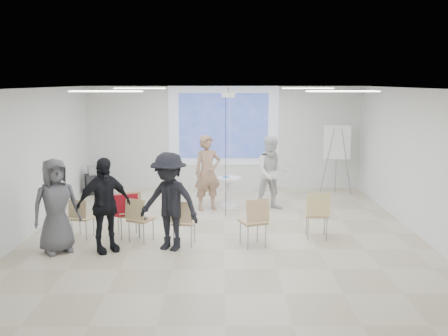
{
  "coord_description": "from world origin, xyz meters",
  "views": [
    {
      "loc": [
        -0.04,
        -10.02,
        3.14
      ],
      "look_at": [
        0.0,
        0.8,
        1.25
      ],
      "focal_mm": 40.0,
      "sensor_mm": 36.0,
      "label": 1
    }
  ],
  "objects_px": {
    "chair_right_far": "(317,211)",
    "audience_outer": "(56,200)",
    "player_left": "(207,168)",
    "av_cart": "(95,181)",
    "chair_far_left": "(81,215)",
    "audience_left": "(104,198)",
    "audience_mid": "(169,195)",
    "chair_left_mid": "(129,210)",
    "chair_right_inner": "(255,218)",
    "laptop": "(141,217)",
    "chair_center": "(183,219)",
    "player_right": "(272,169)",
    "flipchart_easel": "(337,141)",
    "chair_left_inner": "(139,216)",
    "pedestal_table": "(229,190)"
  },
  "relations": [
    {
      "from": "player_left",
      "to": "audience_left",
      "type": "distance_m",
      "value": 3.57
    },
    {
      "from": "chair_center",
      "to": "chair_right_far",
      "type": "xyz_separation_m",
      "value": [
        2.65,
        0.42,
        0.04
      ]
    },
    {
      "from": "player_left",
      "to": "av_cart",
      "type": "bearing_deg",
      "value": 130.12
    },
    {
      "from": "player_left",
      "to": "flipchart_easel",
      "type": "height_order",
      "value": "player_left"
    },
    {
      "from": "av_cart",
      "to": "audience_outer",
      "type": "bearing_deg",
      "value": -107.91
    },
    {
      "from": "audience_left",
      "to": "audience_outer",
      "type": "xyz_separation_m",
      "value": [
        -0.88,
        -0.03,
        -0.03
      ]
    },
    {
      "from": "audience_left",
      "to": "av_cart",
      "type": "distance_m",
      "value": 5.07
    },
    {
      "from": "chair_far_left",
      "to": "chair_right_far",
      "type": "relative_size",
      "value": 0.84
    },
    {
      "from": "chair_left_mid",
      "to": "audience_outer",
      "type": "xyz_separation_m",
      "value": [
        -1.18,
        -0.84,
        0.41
      ]
    },
    {
      "from": "chair_left_inner",
      "to": "chair_right_inner",
      "type": "bearing_deg",
      "value": 16.78
    },
    {
      "from": "player_left",
      "to": "chair_left_mid",
      "type": "height_order",
      "value": "player_left"
    },
    {
      "from": "chair_far_left",
      "to": "chair_left_mid",
      "type": "distance_m",
      "value": 0.98
    },
    {
      "from": "chair_right_far",
      "to": "audience_mid",
      "type": "xyz_separation_m",
      "value": [
        -2.89,
        -0.61,
        0.47
      ]
    },
    {
      "from": "laptop",
      "to": "flipchart_easel",
      "type": "height_order",
      "value": "flipchart_easel"
    },
    {
      "from": "audience_mid",
      "to": "av_cart",
      "type": "bearing_deg",
      "value": 142.19
    },
    {
      "from": "audience_left",
      "to": "audience_mid",
      "type": "xyz_separation_m",
      "value": [
        1.19,
        0.11,
        0.03
      ]
    },
    {
      "from": "audience_left",
      "to": "audience_mid",
      "type": "relative_size",
      "value": 0.97
    },
    {
      "from": "chair_center",
      "to": "player_left",
      "type": "bearing_deg",
      "value": 89.0
    },
    {
      "from": "pedestal_table",
      "to": "player_left",
      "type": "height_order",
      "value": "player_left"
    },
    {
      "from": "chair_left_mid",
      "to": "chair_right_inner",
      "type": "xyz_separation_m",
      "value": [
        2.49,
        -0.61,
        0.0
      ]
    },
    {
      "from": "player_right",
      "to": "chair_far_left",
      "type": "bearing_deg",
      "value": -158.02
    },
    {
      "from": "audience_mid",
      "to": "av_cart",
      "type": "height_order",
      "value": "audience_mid"
    },
    {
      "from": "chair_far_left",
      "to": "audience_mid",
      "type": "bearing_deg",
      "value": -6.68
    },
    {
      "from": "player_left",
      "to": "laptop",
      "type": "xyz_separation_m",
      "value": [
        -1.25,
        -2.46,
        -0.57
      ]
    },
    {
      "from": "chair_right_inner",
      "to": "chair_center",
      "type": "bearing_deg",
      "value": 154.98
    },
    {
      "from": "av_cart",
      "to": "player_left",
      "type": "bearing_deg",
      "value": -52.81
    },
    {
      "from": "player_left",
      "to": "audience_outer",
      "type": "bearing_deg",
      "value": -152.19
    },
    {
      "from": "chair_left_mid",
      "to": "chair_right_far",
      "type": "height_order",
      "value": "chair_right_far"
    },
    {
      "from": "chair_left_inner",
      "to": "av_cart",
      "type": "height_order",
      "value": "chair_left_inner"
    },
    {
      "from": "player_right",
      "to": "chair_right_inner",
      "type": "bearing_deg",
      "value": -109.73
    },
    {
      "from": "pedestal_table",
      "to": "chair_left_mid",
      "type": "xyz_separation_m",
      "value": [
        -2.05,
        -2.53,
        0.14
      ]
    },
    {
      "from": "chair_far_left",
      "to": "laptop",
      "type": "xyz_separation_m",
      "value": [
        1.24,
        -0.17,
        -0.0
      ]
    },
    {
      "from": "audience_outer",
      "to": "av_cart",
      "type": "bearing_deg",
      "value": 61.57
    },
    {
      "from": "flipchart_easel",
      "to": "audience_outer",
      "type": "bearing_deg",
      "value": -131.66
    },
    {
      "from": "chair_right_inner",
      "to": "flipchart_easel",
      "type": "bearing_deg",
      "value": 39.94
    },
    {
      "from": "chair_right_far",
      "to": "laptop",
      "type": "distance_m",
      "value": 3.51
    },
    {
      "from": "chair_right_far",
      "to": "audience_outer",
      "type": "height_order",
      "value": "audience_outer"
    },
    {
      "from": "chair_left_inner",
      "to": "chair_center",
      "type": "distance_m",
      "value": 0.92
    },
    {
      "from": "audience_mid",
      "to": "audience_outer",
      "type": "bearing_deg",
      "value": -152.93
    },
    {
      "from": "player_left",
      "to": "player_right",
      "type": "bearing_deg",
      "value": -19.36
    },
    {
      "from": "laptop",
      "to": "audience_outer",
      "type": "relative_size",
      "value": 0.17
    },
    {
      "from": "chair_left_inner",
      "to": "laptop",
      "type": "relative_size",
      "value": 2.73
    },
    {
      "from": "chair_right_far",
      "to": "chair_left_inner",
      "type": "bearing_deg",
      "value": -172.14
    },
    {
      "from": "chair_center",
      "to": "chair_right_far",
      "type": "bearing_deg",
      "value": 15.96
    },
    {
      "from": "chair_center",
      "to": "player_right",
      "type": "bearing_deg",
      "value": 61.85
    },
    {
      "from": "chair_right_inner",
      "to": "chair_right_far",
      "type": "relative_size",
      "value": 1.0
    },
    {
      "from": "pedestal_table",
      "to": "flipchart_easel",
      "type": "distance_m",
      "value": 3.54
    },
    {
      "from": "chair_far_left",
      "to": "chair_right_far",
      "type": "bearing_deg",
      "value": 12.46
    },
    {
      "from": "chair_center",
      "to": "laptop",
      "type": "height_order",
      "value": "chair_center"
    },
    {
      "from": "chair_center",
      "to": "av_cart",
      "type": "xyz_separation_m",
      "value": [
        -2.83,
        4.53,
        -0.17
      ]
    }
  ]
}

